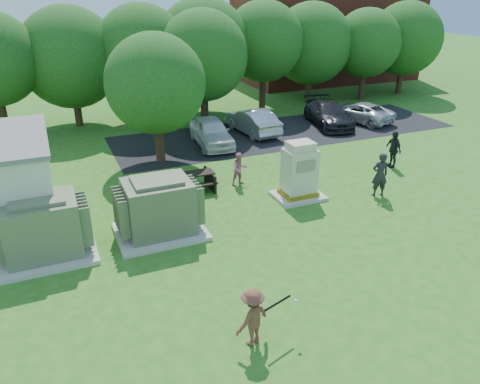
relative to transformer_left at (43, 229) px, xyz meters
name	(u,v)px	position (x,y,z in m)	size (l,w,h in m)	color
ground	(294,285)	(6.50, -4.50, -0.97)	(120.00, 120.00, 0.00)	#2D6619
brick_building	(326,32)	(24.50, 22.50, 3.03)	(15.00, 8.00, 8.00)	maroon
parking_strip	(286,132)	(13.50, 9.00, -0.96)	(20.00, 6.00, 0.01)	#232326
transformer_left	(43,229)	(0.00, 0.00, 0.00)	(3.00, 2.40, 2.07)	beige
transformer_right	(159,208)	(3.70, 0.00, 0.00)	(3.00, 2.40, 2.07)	beige
generator_cabinet	(299,174)	(9.60, 0.75, 0.06)	(1.93, 1.58, 2.36)	beige
picnic_table	(192,180)	(5.83, 3.04, -0.47)	(1.85, 1.39, 0.79)	black
batter	(252,317)	(4.40, -6.18, -0.20)	(0.99, 0.57, 1.53)	brown
person_by_generator	(380,175)	(12.69, -0.38, -0.05)	(0.67, 0.44, 1.84)	black
person_at_picnic	(240,169)	(7.93, 2.90, -0.25)	(0.70, 0.54, 1.44)	#CA6B89
person_walking_right	(393,149)	(15.39, 2.05, -0.10)	(1.02, 0.43, 1.75)	black
car_white	(211,132)	(8.65, 8.45, -0.24)	(1.72, 4.27, 1.46)	silver
car_silver_a	(252,121)	(11.56, 9.58, -0.26)	(1.50, 4.31, 1.42)	#B1B1B6
car_dark	(328,114)	(16.49, 9.26, -0.27)	(1.97, 4.84, 1.40)	black
car_silver_b	(360,112)	(18.77, 9.21, -0.37)	(1.97, 4.28, 1.19)	silver
batting_equipment	(277,304)	(5.02, -6.23, 0.03)	(1.13, 0.32, 0.09)	black
tree_row	(172,52)	(8.25, 14.00, 3.18)	(41.30, 13.30, 7.30)	#47301E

